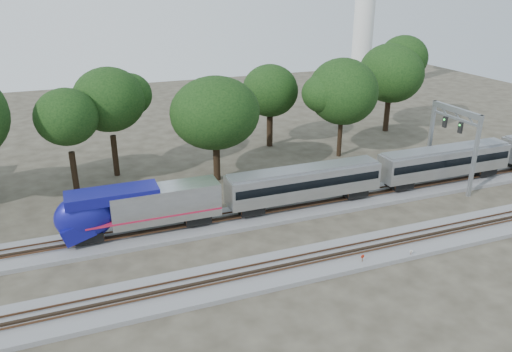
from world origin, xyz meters
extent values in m
plane|color=#383328|center=(0.00, 0.00, 0.00)|extent=(160.00, 160.00, 0.00)
cube|color=slate|center=(0.00, 6.00, 0.20)|extent=(160.00, 5.00, 0.40)
cube|color=brown|center=(0.00, 5.28, 0.66)|extent=(160.00, 0.08, 0.15)
cube|color=brown|center=(0.00, 6.72, 0.66)|extent=(160.00, 0.08, 0.15)
cube|color=slate|center=(0.00, -4.00, 0.20)|extent=(160.00, 5.00, 0.40)
cube|color=brown|center=(0.00, -4.72, 0.66)|extent=(160.00, 0.08, 0.15)
cube|color=brown|center=(0.00, -3.28, 0.66)|extent=(160.00, 0.08, 0.15)
cube|color=silver|center=(-8.63, 6.00, 3.13)|extent=(9.98, 2.83, 3.11)
ellipsoid|color=navy|center=(-15.79, 6.00, 2.90)|extent=(5.09, 2.94, 4.33)
cube|color=navy|center=(-13.25, 6.00, 4.59)|extent=(8.00, 2.77, 0.94)
cube|color=black|center=(-15.32, 6.00, 3.84)|extent=(0.42, 2.17, 1.23)
cube|color=#A91A38|center=(-9.76, 6.00, 2.33)|extent=(12.24, 2.87, 0.17)
cube|color=black|center=(-15.65, 6.00, 1.15)|extent=(2.45, 2.07, 0.85)
cube|color=black|center=(-5.76, 6.00, 1.15)|extent=(2.45, 2.07, 0.85)
cube|color=silver|center=(5.63, 6.00, 2.99)|extent=(16.39, 2.83, 2.83)
cube|color=black|center=(5.63, 6.00, 3.27)|extent=(15.82, 2.88, 0.85)
cube|color=gray|center=(5.63, 6.00, 4.45)|extent=(16.01, 2.26, 0.33)
cube|color=black|center=(-0.30, 6.00, 1.15)|extent=(2.45, 2.07, 0.85)
cube|color=black|center=(11.57, 6.00, 1.15)|extent=(2.45, 2.07, 0.85)
cube|color=silver|center=(23.38, 6.00, 2.99)|extent=(16.39, 2.83, 2.83)
cube|color=black|center=(23.38, 6.00, 3.27)|extent=(15.82, 2.88, 0.85)
cube|color=gray|center=(23.38, 6.00, 4.45)|extent=(16.01, 2.26, 0.33)
cube|color=black|center=(17.45, 6.00, 1.15)|extent=(2.45, 2.07, 0.85)
cube|color=black|center=(29.32, 6.00, 1.15)|extent=(2.45, 2.07, 0.85)
cylinder|color=#512D19|center=(5.30, -5.68, 0.47)|extent=(0.06, 0.06, 0.94)
cylinder|color=red|center=(5.30, -5.68, 0.89)|extent=(0.34, 0.08, 0.34)
cylinder|color=#512D19|center=(9.78, -6.22, 0.38)|extent=(0.05, 0.05, 0.77)
cylinder|color=silver|center=(9.78, -6.22, 0.73)|extent=(0.27, 0.08, 0.27)
cube|color=#512D19|center=(4.58, -6.02, 0.15)|extent=(0.54, 0.38, 0.30)
cylinder|color=silver|center=(41.45, 52.74, 14.04)|extent=(4.01, 4.01, 28.07)
cone|color=silver|center=(41.45, 52.74, 2.01)|extent=(6.42, 6.42, 4.01)
cube|color=gray|center=(24.04, 2.44, 4.58)|extent=(0.36, 0.36, 9.16)
cube|color=gray|center=(24.04, 9.56, 4.58)|extent=(0.36, 0.36, 9.16)
cube|color=gray|center=(24.04, 6.00, 8.85)|extent=(0.41, 7.53, 0.61)
cube|color=gray|center=(24.04, 6.00, 7.94)|extent=(0.25, 7.53, 0.25)
cube|color=black|center=(23.73, 4.78, 7.23)|extent=(0.25, 0.51, 1.22)
cube|color=black|center=(23.73, 7.22, 7.23)|extent=(0.25, 0.51, 1.22)
cylinder|color=black|center=(-16.13, 19.64, 2.31)|extent=(0.70, 0.70, 4.62)
ellipsoid|color=black|center=(-16.13, 19.64, 8.57)|extent=(8.70, 8.70, 7.40)
cylinder|color=black|center=(-11.30, 22.94, 2.52)|extent=(0.70, 0.70, 5.03)
ellipsoid|color=black|center=(-11.30, 22.94, 9.34)|extent=(9.49, 9.49, 8.06)
cylinder|color=black|center=(-0.32, 17.15, 2.19)|extent=(0.70, 0.70, 4.38)
ellipsoid|color=black|center=(-0.32, 17.15, 8.14)|extent=(8.26, 8.26, 7.02)
cylinder|color=black|center=(10.46, 26.80, 2.15)|extent=(0.70, 0.70, 4.30)
ellipsoid|color=black|center=(10.46, 26.80, 7.98)|extent=(8.11, 8.11, 6.89)
cylinder|color=black|center=(17.51, 19.40, 2.36)|extent=(0.70, 0.70, 4.73)
ellipsoid|color=black|center=(17.51, 19.40, 8.78)|extent=(8.91, 8.91, 7.58)
cylinder|color=black|center=(30.41, 27.22, 2.44)|extent=(0.70, 0.70, 4.87)
ellipsoid|color=black|center=(30.41, 27.22, 9.05)|extent=(9.19, 9.19, 7.81)
camera|label=1|loc=(-15.92, -36.01, 22.32)|focal=35.00mm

